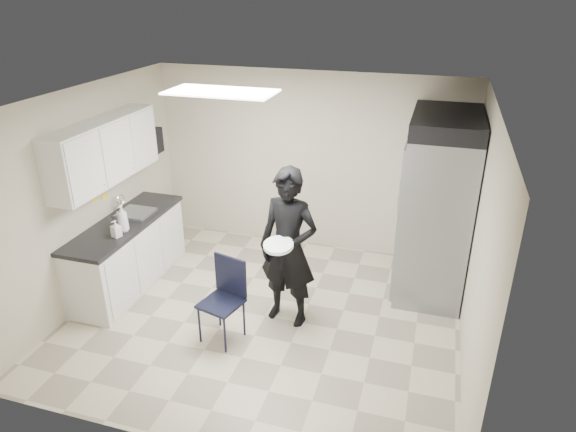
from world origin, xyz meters
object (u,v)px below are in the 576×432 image
(lower_counter, at_px, (128,255))
(commercial_fridge, at_px, (436,213))
(man_tuxedo, at_px, (288,248))
(folding_chair, at_px, (221,304))

(lower_counter, height_order, commercial_fridge, commercial_fridge)
(man_tuxedo, bearing_deg, folding_chair, -127.01)
(lower_counter, height_order, man_tuxedo, man_tuxedo)
(lower_counter, relative_size, man_tuxedo, 1.01)
(lower_counter, xyz_separation_m, folding_chair, (1.63, -0.73, 0.03))
(lower_counter, distance_m, folding_chair, 1.79)
(lower_counter, height_order, folding_chair, folding_chair)
(man_tuxedo, bearing_deg, lower_counter, -175.16)
(folding_chair, bearing_deg, man_tuxedo, 58.78)
(commercial_fridge, bearing_deg, folding_chair, -139.97)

